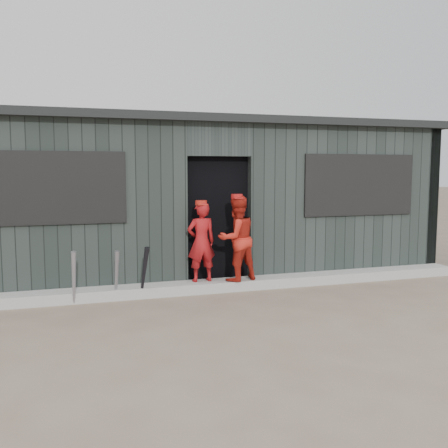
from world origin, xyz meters
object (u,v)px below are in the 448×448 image
object	(u,v)px
player_grey_back	(229,239)
dugout	(195,198)
bat_mid	(116,275)
bat_right	(144,273)
player_red_left	(201,242)
player_red_right	(237,238)
bat_left	(74,278)

from	to	relation	value
player_grey_back	dugout	bearing A→B (deg)	-86.10
bat_mid	bat_right	xyz separation A→B (m)	(0.37, -0.06, 0.02)
player_red_left	player_grey_back	xyz separation A→B (m)	(0.62, 0.56, -0.05)
player_red_right	player_grey_back	xyz separation A→B (m)	(0.10, 0.66, -0.10)
bat_left	dugout	xyz separation A→B (m)	(2.15, 1.91, 0.92)
bat_mid	player_red_right	xyz separation A→B (m)	(1.77, 0.09, 0.43)
bat_right	player_red_right	world-z (taller)	player_red_right
bat_left	player_grey_back	distance (m)	2.59
bat_left	player_grey_back	xyz separation A→B (m)	(2.44, 0.83, 0.32)
bat_left	player_red_right	world-z (taller)	player_red_right
player_grey_back	bat_right	bearing A→B (deg)	17.29
bat_left	player_red_right	size ratio (longest dim) A/B	0.58
player_red_right	bat_left	bearing A→B (deg)	-11.26
bat_right	dugout	xyz separation A→B (m)	(1.22, 1.89, 0.91)
bat_left	player_red_right	distance (m)	2.38
bat_mid	dugout	distance (m)	2.60
bat_right	player_red_right	bearing A→B (deg)	6.15
player_red_left	dugout	xyz separation A→B (m)	(0.33, 1.64, 0.55)
dugout	player_red_left	bearing A→B (deg)	-101.42
bat_left	player_red_left	distance (m)	1.87
bat_right	player_grey_back	world-z (taller)	player_grey_back
bat_right	player_red_right	xyz separation A→B (m)	(1.41, 0.15, 0.41)
player_red_left	dugout	bearing A→B (deg)	-105.62
bat_right	player_red_right	distance (m)	1.47
bat_right	dugout	world-z (taller)	dugout
bat_left	bat_mid	bearing A→B (deg)	7.48
bat_left	dugout	world-z (taller)	dugout
dugout	bat_right	bearing A→B (deg)	-122.79
player_red_left	player_grey_back	size ratio (longest dim) A/B	0.86
bat_mid	player_red_left	size ratio (longest dim) A/B	0.60
player_red_left	player_red_right	distance (m)	0.53
bat_mid	player_grey_back	world-z (taller)	player_grey_back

